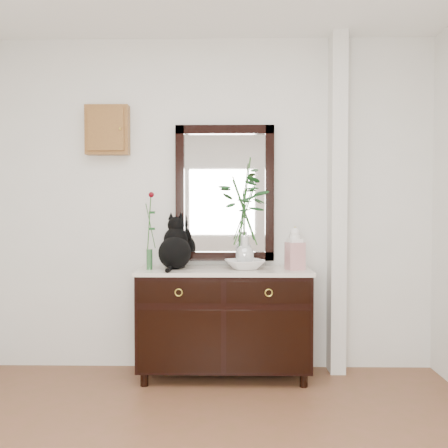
{
  "coord_description": "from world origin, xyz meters",
  "views": [
    {
      "loc": [
        0.17,
        -2.1,
        1.33
      ],
      "look_at": [
        0.1,
        1.63,
        1.2
      ],
      "focal_mm": 40.0,
      "sensor_mm": 36.0,
      "label": 1
    }
  ],
  "objects_px": {
    "cat": "(175,242)",
    "lotus_bowl": "(245,264)",
    "sideboard": "(224,317)",
    "ginger_jar": "(295,248)"
  },
  "relations": [
    {
      "from": "sideboard",
      "to": "ginger_jar",
      "type": "xyz_separation_m",
      "value": [
        0.54,
        -0.04,
        0.54
      ]
    },
    {
      "from": "ginger_jar",
      "to": "cat",
      "type": "bearing_deg",
      "value": 176.98
    },
    {
      "from": "cat",
      "to": "lotus_bowl",
      "type": "distance_m",
      "value": 0.57
    },
    {
      "from": "cat",
      "to": "sideboard",
      "type": "bearing_deg",
      "value": -1.44
    },
    {
      "from": "sideboard",
      "to": "cat",
      "type": "bearing_deg",
      "value": 178.09
    },
    {
      "from": "sideboard",
      "to": "ginger_jar",
      "type": "relative_size",
      "value": 4.01
    },
    {
      "from": "cat",
      "to": "lotus_bowl",
      "type": "bearing_deg",
      "value": -2.45
    },
    {
      "from": "sideboard",
      "to": "lotus_bowl",
      "type": "bearing_deg",
      "value": -5.38
    },
    {
      "from": "sideboard",
      "to": "ginger_jar",
      "type": "distance_m",
      "value": 0.77
    },
    {
      "from": "ginger_jar",
      "to": "lotus_bowl",
      "type": "bearing_deg",
      "value": 176.85
    }
  ]
}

